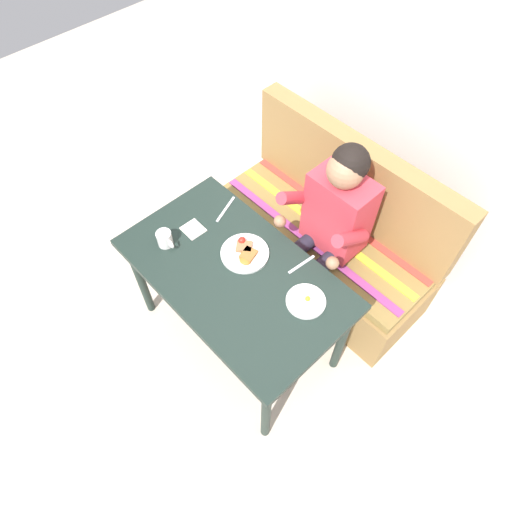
{
  "coord_description": "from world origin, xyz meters",
  "views": [
    {
      "loc": [
        0.99,
        -0.79,
        2.65
      ],
      "look_at": [
        0.0,
        0.15,
        0.72
      ],
      "focal_mm": 31.93,
      "sensor_mm": 36.0,
      "label": 1
    }
  ],
  "objects_px": {
    "couch": "(325,238)",
    "fork": "(302,264)",
    "knife": "(226,209)",
    "plate_breakfast": "(245,253)",
    "table": "(235,280)",
    "person": "(329,221)",
    "plate_eggs": "(306,301)",
    "napkin": "(193,229)",
    "coffee_mug": "(165,239)"
  },
  "relations": [
    {
      "from": "couch",
      "to": "fork",
      "type": "xyz_separation_m",
      "value": [
        0.2,
        -0.49,
        0.4
      ]
    },
    {
      "from": "table",
      "to": "person",
      "type": "bearing_deg",
      "value": 78.93
    },
    {
      "from": "couch",
      "to": "coffee_mug",
      "type": "xyz_separation_m",
      "value": [
        -0.38,
        -0.91,
        0.45
      ]
    },
    {
      "from": "person",
      "to": "fork",
      "type": "bearing_deg",
      "value": -74.14
    },
    {
      "from": "plate_eggs",
      "to": "couch",
      "type": "bearing_deg",
      "value": 120.23
    },
    {
      "from": "couch",
      "to": "fork",
      "type": "bearing_deg",
      "value": -67.28
    },
    {
      "from": "couch",
      "to": "plate_breakfast",
      "type": "distance_m",
      "value": 0.77
    },
    {
      "from": "fork",
      "to": "knife",
      "type": "relative_size",
      "value": 0.85
    },
    {
      "from": "napkin",
      "to": "knife",
      "type": "relative_size",
      "value": 0.57
    },
    {
      "from": "fork",
      "to": "plate_breakfast",
      "type": "bearing_deg",
      "value": -140.91
    },
    {
      "from": "napkin",
      "to": "knife",
      "type": "distance_m",
      "value": 0.22
    },
    {
      "from": "person",
      "to": "couch",
      "type": "bearing_deg",
      "value": 123.42
    },
    {
      "from": "plate_breakfast",
      "to": "knife",
      "type": "height_order",
      "value": "plate_breakfast"
    },
    {
      "from": "plate_breakfast",
      "to": "plate_eggs",
      "type": "relative_size",
      "value": 1.3
    },
    {
      "from": "couch",
      "to": "fork",
      "type": "relative_size",
      "value": 8.47
    },
    {
      "from": "plate_eggs",
      "to": "napkin",
      "type": "height_order",
      "value": "plate_eggs"
    },
    {
      "from": "person",
      "to": "coffee_mug",
      "type": "height_order",
      "value": "person"
    },
    {
      "from": "napkin",
      "to": "table",
      "type": "bearing_deg",
      "value": -3.0
    },
    {
      "from": "table",
      "to": "fork",
      "type": "xyz_separation_m",
      "value": [
        0.2,
        0.28,
        0.08
      ]
    },
    {
      "from": "plate_breakfast",
      "to": "knife",
      "type": "distance_m",
      "value": 0.33
    },
    {
      "from": "plate_breakfast",
      "to": "knife",
      "type": "relative_size",
      "value": 1.26
    },
    {
      "from": "napkin",
      "to": "couch",
      "type": "bearing_deg",
      "value": 64.62
    },
    {
      "from": "coffee_mug",
      "to": "table",
      "type": "bearing_deg",
      "value": 21.19
    },
    {
      "from": "couch",
      "to": "coffee_mug",
      "type": "distance_m",
      "value": 1.08
    },
    {
      "from": "table",
      "to": "plate_eggs",
      "type": "distance_m",
      "value": 0.4
    },
    {
      "from": "plate_breakfast",
      "to": "couch",
      "type": "bearing_deg",
      "value": 86.2
    },
    {
      "from": "table",
      "to": "fork",
      "type": "height_order",
      "value": "fork"
    },
    {
      "from": "napkin",
      "to": "fork",
      "type": "distance_m",
      "value": 0.61
    },
    {
      "from": "napkin",
      "to": "knife",
      "type": "xyz_separation_m",
      "value": [
        0.01,
        0.22,
        -0.0
      ]
    },
    {
      "from": "person",
      "to": "knife",
      "type": "relative_size",
      "value": 6.06
    },
    {
      "from": "person",
      "to": "napkin",
      "type": "relative_size",
      "value": 10.66
    },
    {
      "from": "knife",
      "to": "plate_breakfast",
      "type": "bearing_deg",
      "value": -43.68
    },
    {
      "from": "plate_breakfast",
      "to": "plate_eggs",
      "type": "bearing_deg",
      "value": 2.93
    },
    {
      "from": "table",
      "to": "person",
      "type": "height_order",
      "value": "person"
    },
    {
      "from": "person",
      "to": "plate_breakfast",
      "type": "distance_m",
      "value": 0.5
    },
    {
      "from": "person",
      "to": "plate_eggs",
      "type": "bearing_deg",
      "value": -61.05
    },
    {
      "from": "couch",
      "to": "plate_breakfast",
      "type": "relative_size",
      "value": 5.73
    },
    {
      "from": "couch",
      "to": "napkin",
      "type": "height_order",
      "value": "couch"
    },
    {
      "from": "table",
      "to": "couch",
      "type": "bearing_deg",
      "value": 90.0
    },
    {
      "from": "couch",
      "to": "napkin",
      "type": "relative_size",
      "value": 12.67
    },
    {
      "from": "table",
      "to": "napkin",
      "type": "distance_m",
      "value": 0.36
    },
    {
      "from": "table",
      "to": "plate_breakfast",
      "type": "height_order",
      "value": "plate_breakfast"
    },
    {
      "from": "table",
      "to": "plate_eggs",
      "type": "bearing_deg",
      "value": 19.9
    },
    {
      "from": "table",
      "to": "napkin",
      "type": "height_order",
      "value": "napkin"
    },
    {
      "from": "fork",
      "to": "couch",
      "type": "bearing_deg",
      "value": 118.2
    },
    {
      "from": "plate_eggs",
      "to": "coffee_mug",
      "type": "bearing_deg",
      "value": -159.44
    },
    {
      "from": "plate_eggs",
      "to": "knife",
      "type": "bearing_deg",
      "value": 171.38
    },
    {
      "from": "plate_eggs",
      "to": "person",
      "type": "bearing_deg",
      "value": 118.95
    },
    {
      "from": "couch",
      "to": "plate_eggs",
      "type": "bearing_deg",
      "value": -59.77
    },
    {
      "from": "plate_eggs",
      "to": "plate_breakfast",
      "type": "bearing_deg",
      "value": -177.07
    }
  ]
}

